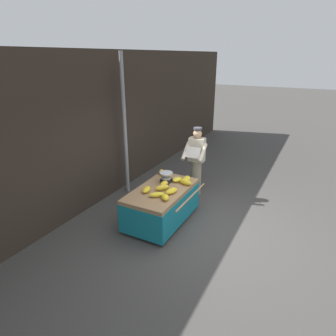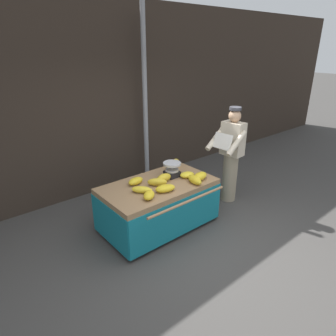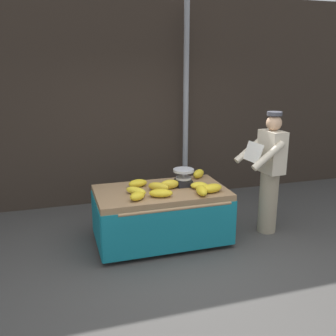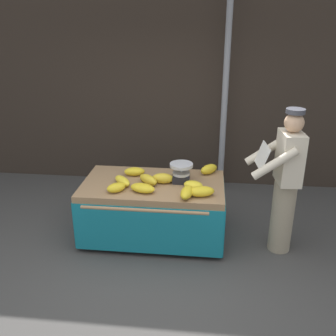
% 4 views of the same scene
% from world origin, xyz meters
% --- Properties ---
extents(ground_plane, '(60.00, 60.00, 0.00)m').
position_xyz_m(ground_plane, '(0.00, 0.00, 0.00)').
color(ground_plane, '#423F3D').
extents(back_wall, '(16.00, 0.24, 3.43)m').
position_xyz_m(back_wall, '(0.00, 2.84, 1.72)').
color(back_wall, '#332821').
rests_on(back_wall, ground).
extents(street_pole, '(0.09, 0.09, 3.40)m').
position_xyz_m(street_pole, '(0.77, 2.46, 1.70)').
color(street_pole, gray).
rests_on(street_pole, ground).
extents(banana_cart, '(1.73, 1.17, 0.73)m').
position_xyz_m(banana_cart, '(-0.10, 0.98, 0.53)').
color(banana_cart, '#93704C').
rests_on(banana_cart, ground).
extents(weighing_scale, '(0.28, 0.28, 0.23)m').
position_xyz_m(weighing_scale, '(0.24, 1.05, 0.85)').
color(weighing_scale, black).
rests_on(weighing_scale, banana_cart).
extents(banana_bunch_0, '(0.28, 0.30, 0.10)m').
position_xyz_m(banana_bunch_0, '(-0.45, 0.89, 0.78)').
color(banana_bunch_0, yellow).
rests_on(banana_bunch_0, banana_cart).
extents(banana_bunch_1, '(0.28, 0.18, 0.10)m').
position_xyz_m(banana_bunch_1, '(-0.36, 1.18, 0.79)').
color(banana_bunch_1, gold).
rests_on(banana_bunch_1, banana_cart).
extents(banana_bunch_2, '(0.27, 0.15, 0.12)m').
position_xyz_m(banana_bunch_2, '(0.02, 0.98, 0.80)').
color(banana_bunch_2, gold).
rests_on(banana_bunch_2, banana_cart).
extents(banana_bunch_3, '(0.27, 0.27, 0.12)m').
position_xyz_m(banana_bunch_3, '(0.57, 1.34, 0.80)').
color(banana_bunch_3, gold).
rests_on(banana_bunch_3, banana_cart).
extents(banana_bunch_4, '(0.27, 0.23, 0.09)m').
position_xyz_m(banana_bunch_4, '(0.39, 0.87, 0.78)').
color(banana_bunch_4, yellow).
rests_on(banana_bunch_4, banana_cart).
extents(banana_bunch_5, '(0.26, 0.25, 0.10)m').
position_xyz_m(banana_bunch_5, '(-0.48, 0.69, 0.79)').
color(banana_bunch_5, gold).
rests_on(banana_bunch_5, banana_cart).
extents(banana_bunch_6, '(0.33, 0.23, 0.10)m').
position_xyz_m(banana_bunch_6, '(-0.18, 0.71, 0.79)').
color(banana_bunch_6, gold).
rests_on(banana_bunch_6, banana_cart).
extents(banana_bunch_7, '(0.17, 0.31, 0.12)m').
position_xyz_m(banana_bunch_7, '(0.33, 0.64, 0.79)').
color(banana_bunch_7, gold).
rests_on(banana_bunch_7, banana_cart).
extents(banana_bunch_8, '(0.29, 0.28, 0.12)m').
position_xyz_m(banana_bunch_8, '(-0.15, 0.94, 0.79)').
color(banana_bunch_8, gold).
rests_on(banana_bunch_8, banana_cart).
extents(banana_bunch_9, '(0.33, 0.22, 0.11)m').
position_xyz_m(banana_bunch_9, '(0.49, 0.68, 0.79)').
color(banana_bunch_9, gold).
rests_on(banana_bunch_9, banana_cart).
extents(vendor_person, '(0.60, 0.55, 1.71)m').
position_xyz_m(vendor_person, '(1.43, 0.85, 0.87)').
color(vendor_person, gray).
rests_on(vendor_person, ground).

